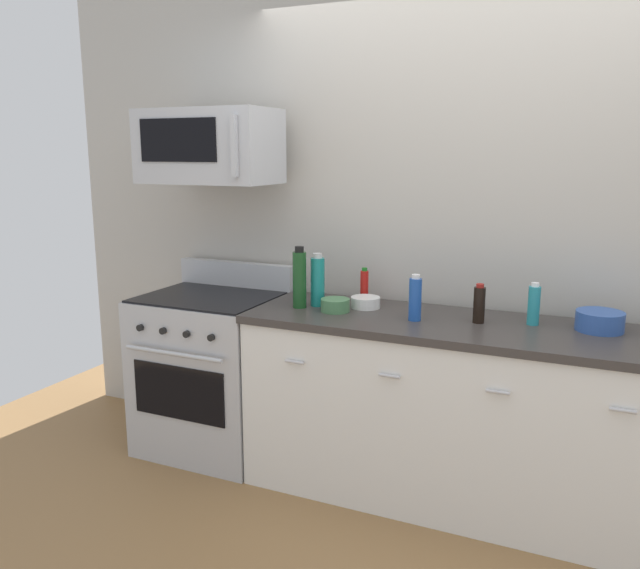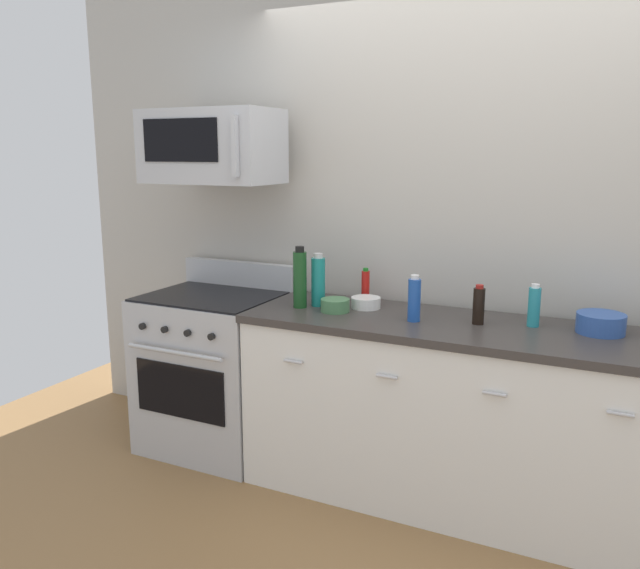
# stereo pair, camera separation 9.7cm
# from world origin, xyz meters

# --- Properties ---
(ground_plane) EXTENTS (6.22, 6.22, 0.00)m
(ground_plane) POSITION_xyz_m (0.00, 0.00, 0.00)
(ground_plane) COLOR olive
(back_wall) EXTENTS (5.19, 0.10, 2.70)m
(back_wall) POSITION_xyz_m (0.00, 0.41, 1.35)
(back_wall) COLOR #B7B2A8
(back_wall) RESTS_ON ground_plane
(counter_unit) EXTENTS (2.10, 0.66, 0.92)m
(counter_unit) POSITION_xyz_m (0.00, -0.00, 0.46)
(counter_unit) COLOR white
(counter_unit) RESTS_ON ground_plane
(range_oven) EXTENTS (0.76, 0.69, 1.07)m
(range_oven) POSITION_xyz_m (-1.42, 0.00, 0.47)
(range_oven) COLOR #B7BABF
(range_oven) RESTS_ON ground_plane
(microwave) EXTENTS (0.74, 0.44, 0.40)m
(microwave) POSITION_xyz_m (-1.42, 0.05, 1.75)
(microwave) COLOR #B7BABF
(bottle_soda_blue) EXTENTS (0.06, 0.06, 0.23)m
(bottle_soda_blue) POSITION_xyz_m (-0.21, -0.04, 1.03)
(bottle_soda_blue) COLOR #1E4CA5
(bottle_soda_blue) RESTS_ON countertop_slab
(bottle_dish_soap) EXTENTS (0.06, 0.06, 0.20)m
(bottle_dish_soap) POSITION_xyz_m (0.32, 0.11, 1.02)
(bottle_dish_soap) COLOR teal
(bottle_dish_soap) RESTS_ON countertop_slab
(bottle_soy_sauce_dark) EXTENTS (0.06, 0.06, 0.19)m
(bottle_soy_sauce_dark) POSITION_xyz_m (0.08, 0.04, 1.01)
(bottle_soy_sauce_dark) COLOR black
(bottle_soy_sauce_dark) RESTS_ON countertop_slab
(bottle_hot_sauce_red) EXTENTS (0.04, 0.04, 0.19)m
(bottle_hot_sauce_red) POSITION_xyz_m (-0.57, 0.22, 1.01)
(bottle_hot_sauce_red) COLOR #B21914
(bottle_hot_sauce_red) RESTS_ON countertop_slab
(bottle_wine_green) EXTENTS (0.07, 0.07, 0.32)m
(bottle_wine_green) POSITION_xyz_m (-0.83, -0.04, 1.07)
(bottle_wine_green) COLOR #19471E
(bottle_wine_green) RESTS_ON countertop_slab
(bottle_sparkling_teal) EXTENTS (0.07, 0.07, 0.28)m
(bottle_sparkling_teal) POSITION_xyz_m (-0.76, 0.04, 1.05)
(bottle_sparkling_teal) COLOR #197F7A
(bottle_sparkling_teal) RESTS_ON countertop_slab
(bowl_green_glaze) EXTENTS (0.15, 0.15, 0.07)m
(bowl_green_glaze) POSITION_xyz_m (-0.63, -0.04, 0.95)
(bowl_green_glaze) COLOR #477A4C
(bowl_green_glaze) RESTS_ON countertop_slab
(bowl_blue_mixing) EXTENTS (0.21, 0.21, 0.09)m
(bowl_blue_mixing) POSITION_xyz_m (0.61, 0.13, 0.97)
(bowl_blue_mixing) COLOR #2D519E
(bowl_blue_mixing) RESTS_ON countertop_slab
(bowl_white_ceramic) EXTENTS (0.15, 0.15, 0.06)m
(bowl_white_ceramic) POSITION_xyz_m (-0.52, 0.10, 0.95)
(bowl_white_ceramic) COLOR white
(bowl_white_ceramic) RESTS_ON countertop_slab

